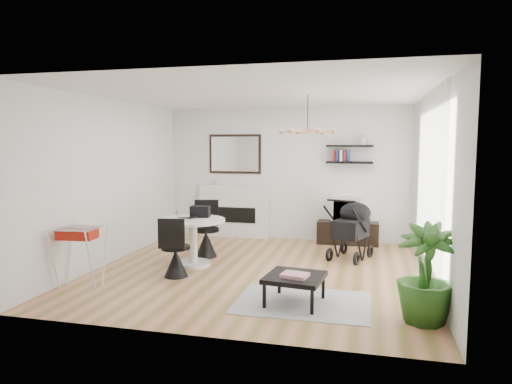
% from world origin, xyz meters
% --- Properties ---
extents(floor, '(5.00, 5.00, 0.00)m').
position_xyz_m(floor, '(0.00, 0.00, 0.00)').
color(floor, olive).
rests_on(floor, ground).
extents(ceiling, '(5.00, 5.00, 0.00)m').
position_xyz_m(ceiling, '(0.00, 0.00, 2.70)').
color(ceiling, white).
rests_on(ceiling, wall_back).
extents(wall_back, '(5.00, 0.00, 5.00)m').
position_xyz_m(wall_back, '(0.00, 2.50, 1.35)').
color(wall_back, white).
rests_on(wall_back, floor).
extents(wall_left, '(0.00, 5.00, 5.00)m').
position_xyz_m(wall_left, '(-2.50, 0.00, 1.35)').
color(wall_left, white).
rests_on(wall_left, floor).
extents(wall_right, '(0.00, 5.00, 5.00)m').
position_xyz_m(wall_right, '(2.50, 0.00, 1.35)').
color(wall_right, white).
rests_on(wall_right, floor).
extents(sheer_curtain, '(0.04, 3.60, 2.60)m').
position_xyz_m(sheer_curtain, '(2.40, 0.20, 1.35)').
color(sheer_curtain, white).
rests_on(sheer_curtain, wall_right).
extents(fireplace, '(1.50, 0.17, 2.16)m').
position_xyz_m(fireplace, '(-1.10, 2.42, 0.69)').
color(fireplace, white).
rests_on(fireplace, floor).
extents(shelf_lower, '(0.90, 0.25, 0.04)m').
position_xyz_m(shelf_lower, '(1.26, 2.37, 1.60)').
color(shelf_lower, black).
rests_on(shelf_lower, wall_back).
extents(shelf_upper, '(0.90, 0.25, 0.04)m').
position_xyz_m(shelf_upper, '(1.26, 2.37, 1.92)').
color(shelf_upper, black).
rests_on(shelf_upper, wall_back).
extents(pendant_lamp, '(0.90, 0.90, 0.10)m').
position_xyz_m(pendant_lamp, '(0.70, 0.30, 2.15)').
color(pendant_lamp, tan).
rests_on(pendant_lamp, ceiling).
extents(tv_console, '(1.18, 0.41, 0.44)m').
position_xyz_m(tv_console, '(1.26, 2.28, 0.22)').
color(tv_console, black).
rests_on(tv_console, floor).
extents(crt_tv, '(0.54, 0.47, 0.47)m').
position_xyz_m(crt_tv, '(1.22, 2.28, 0.68)').
color(crt_tv, silver).
rests_on(crt_tv, tv_console).
extents(dining_table, '(1.04, 1.04, 0.76)m').
position_xyz_m(dining_table, '(-1.10, 0.05, 0.50)').
color(dining_table, white).
rests_on(dining_table, floor).
extents(laptop, '(0.35, 0.30, 0.02)m').
position_xyz_m(laptop, '(-1.17, 0.03, 0.77)').
color(laptop, black).
rests_on(laptop, dining_table).
extents(black_bag, '(0.32, 0.21, 0.18)m').
position_xyz_m(black_bag, '(-1.05, 0.28, 0.85)').
color(black_bag, black).
rests_on(black_bag, dining_table).
extents(newspaper, '(0.37, 0.33, 0.01)m').
position_xyz_m(newspaper, '(-0.93, -0.07, 0.76)').
color(newspaper, beige).
rests_on(newspaper, dining_table).
extents(drinking_glass, '(0.06, 0.06, 0.10)m').
position_xyz_m(drinking_glass, '(-1.42, 0.20, 0.81)').
color(drinking_glass, white).
rests_on(drinking_glass, dining_table).
extents(chair_far, '(0.50, 0.51, 0.98)m').
position_xyz_m(chair_far, '(-1.10, 0.68, 0.31)').
color(chair_far, black).
rests_on(chair_far, floor).
extents(chair_near, '(0.43, 0.45, 0.90)m').
position_xyz_m(chair_near, '(-1.11, -0.61, 0.28)').
color(chair_near, black).
rests_on(chair_near, floor).
extents(drying_rack, '(0.60, 0.57, 0.84)m').
position_xyz_m(drying_rack, '(-2.18, -1.37, 0.44)').
color(drying_rack, white).
rests_on(drying_rack, floor).
extents(stroller, '(0.80, 0.98, 1.08)m').
position_xyz_m(stroller, '(1.37, 1.15, 0.46)').
color(stroller, black).
rests_on(stroller, floor).
extents(rug, '(1.63, 1.18, 0.01)m').
position_xyz_m(rug, '(0.87, -1.27, 0.01)').
color(rug, '#9D9D9D').
rests_on(rug, floor).
extents(coffee_table, '(0.76, 0.76, 0.35)m').
position_xyz_m(coffee_table, '(0.77, -1.32, 0.32)').
color(coffee_table, black).
rests_on(coffee_table, rug).
extents(magazines, '(0.35, 0.29, 0.04)m').
position_xyz_m(magazines, '(0.79, -1.40, 0.38)').
color(magazines, '#CF3343').
rests_on(magazines, coffee_table).
extents(potted_plant, '(0.70, 0.70, 1.10)m').
position_xyz_m(potted_plant, '(2.25, -1.56, 0.55)').
color(potted_plant, '#265618').
rests_on(potted_plant, floor).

